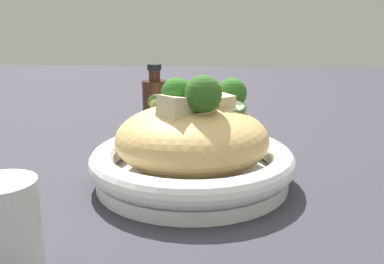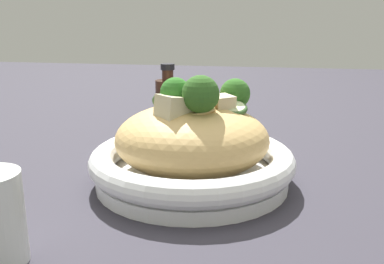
% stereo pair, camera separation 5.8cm
% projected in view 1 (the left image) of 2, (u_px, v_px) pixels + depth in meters
% --- Properties ---
extents(ground_plane, '(3.00, 3.00, 0.00)m').
position_uv_depth(ground_plane, '(192.00, 183.00, 0.60)').
color(ground_plane, '#33303A').
extents(serving_bowl, '(0.28, 0.28, 0.05)m').
position_uv_depth(serving_bowl, '(192.00, 165.00, 0.59)').
color(serving_bowl, white).
rests_on(serving_bowl, ground_plane).
extents(noodle_heap, '(0.21, 0.21, 0.10)m').
position_uv_depth(noodle_heap, '(192.00, 138.00, 0.58)').
color(noodle_heap, tan).
rests_on(noodle_heap, serving_bowl).
extents(broccoli_florets, '(0.13, 0.12, 0.07)m').
position_uv_depth(broccoli_florets, '(206.00, 94.00, 0.56)').
color(broccoli_florets, '#9BC077').
rests_on(broccoli_florets, serving_bowl).
extents(carrot_coins, '(0.07, 0.09, 0.02)m').
position_uv_depth(carrot_coins, '(188.00, 105.00, 0.57)').
color(carrot_coins, orange).
rests_on(carrot_coins, serving_bowl).
extents(zucchini_slices, '(0.09, 0.15, 0.04)m').
position_uv_depth(zucchini_slices, '(190.00, 104.00, 0.61)').
color(zucchini_slices, beige).
rests_on(zucchini_slices, serving_bowl).
extents(chicken_chunks, '(0.15, 0.10, 0.04)m').
position_uv_depth(chicken_chunks, '(191.00, 104.00, 0.58)').
color(chicken_chunks, beige).
rests_on(chicken_chunks, serving_bowl).
extents(soy_sauce_bottle, '(0.05, 0.05, 0.14)m').
position_uv_depth(soy_sauce_bottle, '(155.00, 108.00, 0.81)').
color(soy_sauce_bottle, '#381E14').
rests_on(soy_sauce_bottle, ground_plane).
extents(drinking_glass, '(0.06, 0.06, 0.09)m').
position_uv_depth(drinking_glass, '(5.00, 229.00, 0.37)').
color(drinking_glass, silver).
rests_on(drinking_glass, ground_plane).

